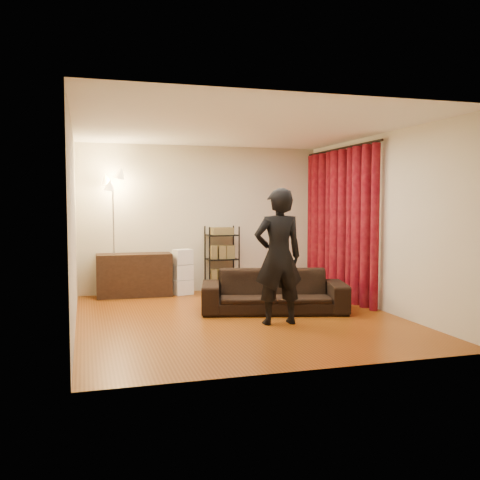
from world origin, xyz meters
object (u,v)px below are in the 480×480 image
object	(u,v)px
storage_boxes	(182,272)
floor_lamp	(113,236)
media_cabinet	(134,275)
sofa	(274,291)
wire_shelf	(222,259)
person	(278,257)

from	to	relation	value
storage_boxes	floor_lamp	distance (m)	1.37
storage_boxes	floor_lamp	world-z (taller)	floor_lamp
media_cabinet	floor_lamp	size ratio (longest dim) A/B	0.60
sofa	wire_shelf	distance (m)	2.05
media_cabinet	storage_boxes	xyz separation A→B (m)	(0.85, -0.06, 0.03)
media_cabinet	wire_shelf	bearing A→B (deg)	2.96
floor_lamp	storage_boxes	bearing A→B (deg)	-0.38
floor_lamp	person	bearing A→B (deg)	-52.75
sofa	person	size ratio (longest dim) A/B	1.17
storage_boxes	floor_lamp	xyz separation A→B (m)	(-1.20, 0.01, 0.67)
person	floor_lamp	world-z (taller)	floor_lamp
person	wire_shelf	distance (m)	2.80
person	storage_boxes	xyz separation A→B (m)	(-0.84, 2.67, -0.51)
sofa	storage_boxes	world-z (taller)	storage_boxes
storage_boxes	wire_shelf	size ratio (longest dim) A/B	0.67
storage_boxes	floor_lamp	size ratio (longest dim) A/B	0.38
sofa	person	world-z (taller)	person
wire_shelf	floor_lamp	size ratio (longest dim) A/B	0.56
media_cabinet	wire_shelf	xyz separation A→B (m)	(1.61, 0.05, 0.23)
storage_boxes	floor_lamp	bearing A→B (deg)	179.62
sofa	wire_shelf	world-z (taller)	wire_shelf
sofa	floor_lamp	distance (m)	3.05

